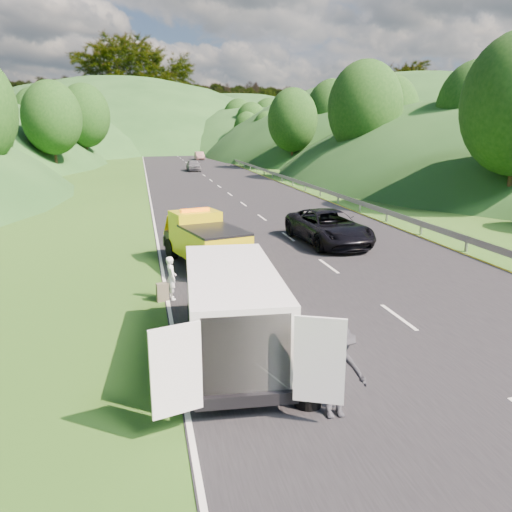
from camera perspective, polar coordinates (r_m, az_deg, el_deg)
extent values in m
plane|color=#38661E|center=(16.82, 3.61, -5.44)|extent=(320.00, 320.00, 0.00)
cube|color=black|center=(55.94, -5.18, 8.60)|extent=(14.00, 200.00, 0.02)
cube|color=gray|center=(69.49, -0.57, 9.79)|extent=(0.06, 140.00, 1.52)
cylinder|color=black|center=(22.61, -9.62, 0.83)|extent=(0.54, 0.97, 0.92)
cylinder|color=black|center=(23.18, -5.52, 1.31)|extent=(0.54, 0.97, 0.92)
cylinder|color=black|center=(19.25, -6.21, -1.46)|extent=(0.54, 0.97, 0.92)
cylinder|color=black|center=(19.92, -1.54, -0.83)|extent=(0.54, 0.97, 0.92)
cube|color=#D6BF0B|center=(21.98, -6.92, 2.87)|extent=(2.28, 1.92, 1.75)
cube|color=#D6BF0B|center=(20.15, -4.81, 1.18)|extent=(2.74, 3.53, 1.19)
cube|color=black|center=(20.01, -4.85, 2.98)|extent=(2.74, 3.53, 0.09)
cube|color=black|center=(23.10, -7.85, 2.12)|extent=(2.06, 1.53, 0.64)
cube|color=black|center=(23.64, -8.29, 1.94)|extent=(1.91, 0.66, 0.46)
cube|color=#D6BF0B|center=(23.27, -8.17, 3.71)|extent=(1.96, 1.16, 1.00)
cube|color=orange|center=(21.81, -6.99, 5.23)|extent=(1.30, 0.55, 0.15)
cube|color=black|center=(22.51, -7.53, 3.96)|extent=(1.71, 0.51, 0.83)
cylinder|color=black|center=(14.46, -7.16, -7.17)|extent=(0.38, 0.86, 0.83)
cylinder|color=black|center=(14.61, 0.26, -6.82)|extent=(0.38, 0.86, 0.83)
cylinder|color=black|center=(11.24, -6.67, -13.81)|extent=(0.38, 0.86, 0.83)
cylinder|color=black|center=(11.43, 3.03, -13.22)|extent=(0.38, 0.86, 0.83)
cube|color=white|center=(12.41, -2.72, -5.91)|extent=(2.55, 5.57, 1.93)
cube|color=white|center=(15.24, -3.80, -3.65)|extent=(2.15, 1.10, 1.04)
cube|color=black|center=(14.80, -3.79, -0.83)|extent=(1.95, 0.50, 0.87)
cube|color=black|center=(9.97, -1.14, -11.20)|extent=(1.77, 0.24, 1.67)
cube|color=white|center=(9.49, -9.10, -12.80)|extent=(0.97, 0.33, 1.77)
cube|color=white|center=(9.81, 7.26, -11.78)|extent=(0.93, 0.47, 1.77)
cube|color=black|center=(10.33, -1.03, -16.14)|extent=(2.09, 0.32, 0.26)
imported|color=white|center=(17.42, -9.57, -4.90)|extent=(0.50, 0.61, 1.50)
imported|color=tan|center=(15.31, -3.06, -7.50)|extent=(0.65, 0.63, 1.05)
imported|color=black|center=(10.83, 8.99, -17.65)|extent=(1.28, 0.74, 1.96)
cube|color=brown|center=(17.21, -10.65, -4.08)|extent=(0.43, 0.29, 0.63)
cylinder|color=black|center=(11.11, 5.95, -16.62)|extent=(0.58, 0.58, 0.20)
imported|color=black|center=(25.55, 8.23, 1.41)|extent=(3.22, 6.21, 1.67)
imported|color=#57575D|center=(68.42, -7.14, 9.61)|extent=(1.75, 4.35, 1.48)
imported|color=#815A56|center=(92.22, -6.47, 10.87)|extent=(1.49, 4.27, 1.41)
imported|color=#894455|center=(111.61, -9.66, 11.38)|extent=(2.07, 5.08, 1.48)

